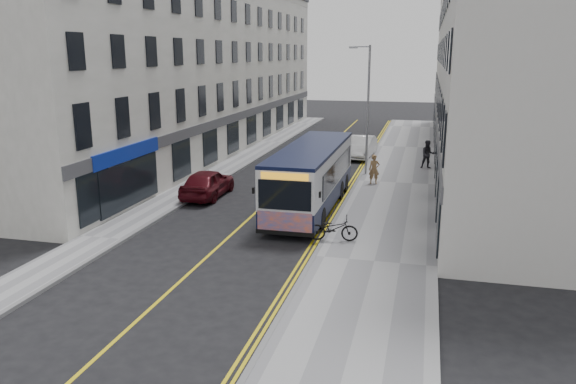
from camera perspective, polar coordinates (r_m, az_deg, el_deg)
The scene contains 17 objects.
ground at distance 23.47m, azimuth -6.38°, elevation -4.89°, with size 140.00×140.00×0.00m, color black.
pavement_east at distance 33.67m, azimuth 10.90°, elevation 0.87°, with size 4.50×64.00×0.12m, color #969699.
pavement_west at distance 36.00m, azimuth -7.27°, elevation 1.86°, with size 2.00×64.00×0.12m, color #969699.
kerb_east at distance 33.85m, azimuth 7.10°, elevation 1.10°, with size 0.18×64.00×0.13m, color slate.
kerb_west at distance 35.65m, azimuth -5.77°, elevation 1.79°, with size 0.18×64.00×0.13m, color slate.
road_centre_line at distance 34.54m, azimuth 0.50°, elevation 1.36°, with size 0.12×64.00×0.01m, color yellow.
road_dbl_yellow_inner at distance 33.91m, azimuth 6.34°, elevation 1.04°, with size 0.10×64.00×0.01m, color yellow.
road_dbl_yellow_outer at distance 33.89m, azimuth 6.68°, elevation 1.02°, with size 0.10×64.00×0.01m, color yellow.
terrace_east at distance 41.95m, azimuth 19.39°, elevation 11.78°, with size 6.00×46.00×13.00m, color silver.
terrace_west at distance 45.06m, azimuth -8.18°, elevation 12.51°, with size 6.00×46.00×13.00m, color silver.
streetlamp at distance 35.12m, azimuth 8.00°, elevation 8.67°, with size 1.32×0.18×8.00m.
city_bus at distance 27.64m, azimuth 2.41°, elevation 1.77°, with size 2.51×10.76×3.13m.
bicycle at distance 22.81m, azimuth 4.63°, elevation -3.71°, with size 0.69×1.98×1.04m, color black.
pedestrian_near at distance 32.94m, azimuth 8.75°, elevation 2.30°, with size 0.62×0.41×1.70m, color olive.
pedestrian_far at distance 38.05m, azimuth 14.02°, elevation 3.73°, with size 0.90×0.70×1.86m, color black.
car_white at distance 41.78m, azimuth 7.43°, elevation 4.55°, with size 1.66×4.75×1.56m, color silver.
car_maroon at distance 30.34m, azimuth -8.17°, elevation 0.91°, with size 1.81×4.50×1.53m, color #4F0D15.
Camera 1 is at (7.85, -20.78, 7.56)m, focal length 35.00 mm.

